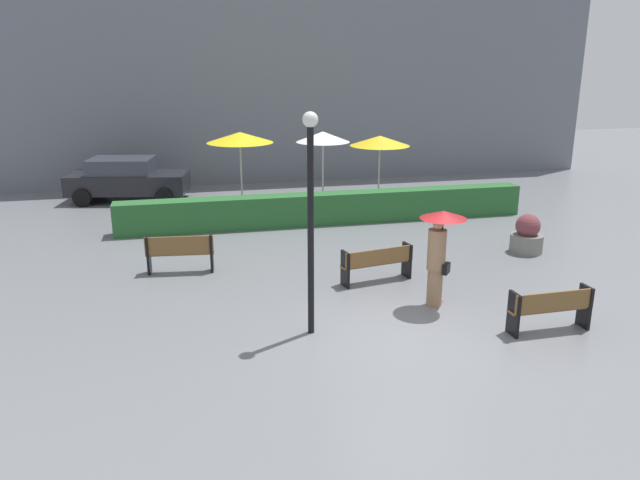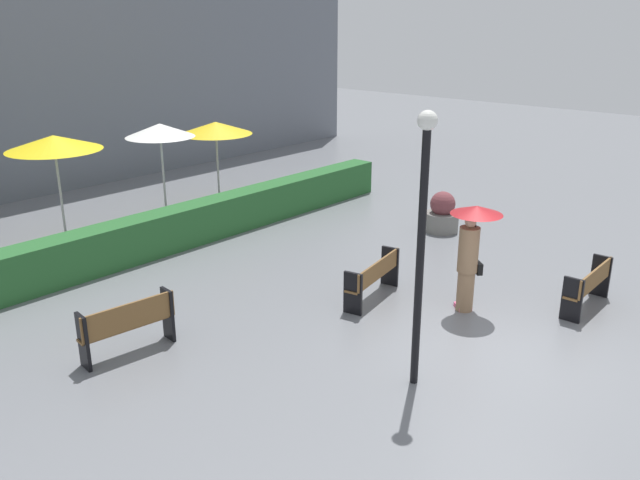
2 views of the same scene
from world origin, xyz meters
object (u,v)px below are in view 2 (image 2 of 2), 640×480
object	(u,v)px
bench_far_left	(128,323)
lamp_post	(422,226)
bench_near_right	(589,284)
bench_mid_center	(374,276)
planter_pot	(442,214)
patio_umbrella_yellow_far	(216,128)
patio_umbrella_yellow	(54,143)
pedestrian_with_umbrella	(471,244)
patio_umbrella_white	(160,131)

from	to	relation	value
bench_far_left	lamp_post	size ratio (longest dim) A/B	0.40
bench_near_right	lamp_post	size ratio (longest dim) A/B	0.40
lamp_post	bench_mid_center	bearing A→B (deg)	48.37
planter_pot	patio_umbrella_yellow_far	distance (m)	6.97
bench_mid_center	patio_umbrella_yellow	size ratio (longest dim) A/B	0.66
bench_far_left	pedestrian_with_umbrella	size ratio (longest dim) A/B	0.79
bench_near_right	patio_umbrella_yellow_far	size ratio (longest dim) A/B	0.68
lamp_post	patio_umbrella_yellow_far	xyz separation A→B (m)	(4.63, 10.04, -0.28)
lamp_post	bench_near_right	bearing A→B (deg)	-12.55
patio_umbrella_yellow	bench_mid_center	bearing A→B (deg)	-73.24
patio_umbrella_yellow	patio_umbrella_white	bearing A→B (deg)	-6.70
bench_far_left	planter_pot	bearing A→B (deg)	-2.56
pedestrian_with_umbrella	patio_umbrella_white	world-z (taller)	patio_umbrella_white
pedestrian_with_umbrella	planter_pot	bearing A→B (deg)	37.12
bench_far_left	lamp_post	world-z (taller)	lamp_post
pedestrian_with_umbrella	lamp_post	world-z (taller)	lamp_post
patio_umbrella_yellow	pedestrian_with_umbrella	bearing A→B (deg)	-71.69
bench_near_right	patio_umbrella_white	xyz separation A→B (m)	(-1.93, 10.74, 1.97)
planter_pot	bench_mid_center	bearing A→B (deg)	-164.51
bench_far_left	bench_mid_center	distance (m)	4.77
pedestrian_with_umbrella	patio_umbrella_white	size ratio (longest dim) A/B	0.78
planter_pot	patio_umbrella_yellow	distance (m)	9.70
bench_mid_center	patio_umbrella_yellow_far	distance (m)	8.29
bench_mid_center	patio_umbrella_yellow	world-z (taller)	patio_umbrella_yellow
lamp_post	planter_pot	bearing A→B (deg)	28.40
patio_umbrella_yellow	patio_umbrella_yellow_far	bearing A→B (deg)	-0.43
patio_umbrella_yellow_far	bench_far_left	bearing A→B (deg)	-139.41
lamp_post	patio_umbrella_yellow_far	distance (m)	11.06
bench_near_right	pedestrian_with_umbrella	size ratio (longest dim) A/B	0.80
bench_far_left	patio_umbrella_yellow	distance (m)	6.70
pedestrian_with_umbrella	bench_far_left	bearing A→B (deg)	147.63
bench_near_right	pedestrian_with_umbrella	world-z (taller)	pedestrian_with_umbrella
bench_far_left	bench_mid_center	bearing A→B (deg)	-20.69
bench_far_left	patio_umbrella_white	size ratio (longest dim) A/B	0.62
patio_umbrella_yellow_far	patio_umbrella_white	bearing A→B (deg)	-172.28
bench_near_right	patio_umbrella_white	size ratio (longest dim) A/B	0.62
bench_near_right	patio_umbrella_yellow	distance (m)	12.18
bench_far_left	patio_umbrella_yellow_far	size ratio (longest dim) A/B	0.68
bench_mid_center	planter_pot	size ratio (longest dim) A/B	1.68
patio_umbrella_white	patio_umbrella_yellow	bearing A→B (deg)	173.30
planter_pot	patio_umbrella_white	distance (m)	7.69
bench_near_right	bench_far_left	xyz separation A→B (m)	(-6.82, 5.02, 0.06)
pedestrian_with_umbrella	patio_umbrella_yellow_far	world-z (taller)	patio_umbrella_yellow_far
patio_umbrella_yellow_far	lamp_post	bearing A→B (deg)	-114.77
patio_umbrella_white	patio_umbrella_yellow_far	distance (m)	2.15
lamp_post	patio_umbrella_white	xyz separation A→B (m)	(2.51, 9.75, -0.06)
bench_mid_center	patio_umbrella_yellow_far	xyz separation A→B (m)	(2.55, 7.69, 1.75)
bench_near_right	bench_mid_center	distance (m)	4.09
bench_near_right	pedestrian_with_umbrella	xyz separation A→B (m)	(-1.59, 1.70, 0.83)
patio_umbrella_yellow_far	pedestrian_with_umbrella	bearing A→B (deg)	-100.79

